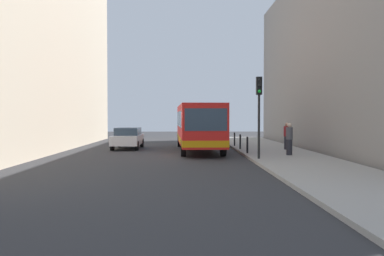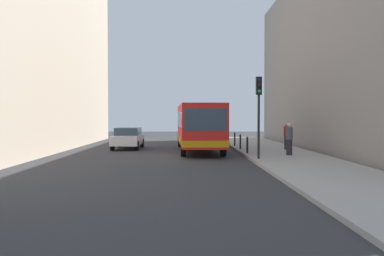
{
  "view_description": "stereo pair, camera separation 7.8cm",
  "coord_description": "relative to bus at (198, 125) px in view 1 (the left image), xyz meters",
  "views": [
    {
      "loc": [
        -0.22,
        -23.89,
        2.27
      ],
      "look_at": [
        0.29,
        2.19,
        1.56
      ],
      "focal_mm": 40.09,
      "sensor_mm": 36.0,
      "label": 1
    },
    {
      "loc": [
        -0.14,
        -23.89,
        2.27
      ],
      "look_at": [
        0.29,
        2.19,
        1.56
      ],
      "focal_mm": 40.09,
      "sensor_mm": 36.0,
      "label": 2
    }
  ],
  "objects": [
    {
      "name": "bollard_mid",
      "position": [
        2.71,
        -0.51,
        -1.1
      ],
      "size": [
        0.11,
        0.11,
        0.95
      ],
      "primitive_type": "cylinder",
      "color": "black",
      "rests_on": "sidewalk"
    },
    {
      "name": "bollard_far",
      "position": [
        2.71,
        2.6,
        -1.1
      ],
      "size": [
        0.11,
        0.11,
        0.95
      ],
      "primitive_type": "cylinder",
      "color": "black",
      "rests_on": "sidewalk"
    },
    {
      "name": "car_beside_bus",
      "position": [
        -4.87,
        1.84,
        -0.94
      ],
      "size": [
        1.91,
        4.42,
        1.48
      ],
      "rotation": [
        0.0,
        0.0,
        3.13
      ],
      "color": "silver",
      "rests_on": "ground"
    },
    {
      "name": "building_left",
      "position": [
        -12.24,
        -0.29,
        7.12
      ],
      "size": [
        7.0,
        32.0,
        17.7
      ],
      "primitive_type": "cube",
      "color": "#B2A38C",
      "rests_on": "ground"
    },
    {
      "name": "bus",
      "position": [
        0.0,
        0.0,
        0.0
      ],
      "size": [
        2.93,
        11.11,
        3.0
      ],
      "rotation": [
        0.0,
        0.0,
        3.18
      ],
      "color": "red",
      "rests_on": "ground"
    },
    {
      "name": "pedestrian_near_signal",
      "position": [
        4.83,
        -4.87,
        -0.69
      ],
      "size": [
        0.38,
        0.38,
        1.76
      ],
      "rotation": [
        0.0,
        0.0,
        4.98
      ],
      "color": "#26262D",
      "rests_on": "sidewalk"
    },
    {
      "name": "pedestrian_mid_sidewalk",
      "position": [
        5.64,
        -0.9,
        -0.71
      ],
      "size": [
        0.38,
        0.38,
        1.72
      ],
      "rotation": [
        0.0,
        0.0,
        6.05
      ],
      "color": "#26262D",
      "rests_on": "sidewalk"
    },
    {
      "name": "ground_plane",
      "position": [
        -0.74,
        -4.29,
        -1.73
      ],
      "size": [
        80.0,
        80.0,
        0.0
      ],
      "primitive_type": "plane",
      "color": "#2D2D30"
    },
    {
      "name": "bollard_near",
      "position": [
        2.71,
        -3.62,
        -1.1
      ],
      "size": [
        0.11,
        0.11,
        0.95
      ],
      "primitive_type": "cylinder",
      "color": "black",
      "rests_on": "sidewalk"
    },
    {
      "name": "sidewalk",
      "position": [
        4.66,
        -4.29,
        -1.65
      ],
      "size": [
        4.4,
        40.0,
        0.15
      ],
      "primitive_type": "cube",
      "color": "#9E9991",
      "rests_on": "ground"
    },
    {
      "name": "traffic_light",
      "position": [
        2.81,
        -6.83,
        1.28
      ],
      "size": [
        0.28,
        0.33,
        4.1
      ],
      "color": "black",
      "rests_on": "sidewalk"
    },
    {
      "name": "building_right",
      "position": [
        10.76,
        -0.29,
        4.59
      ],
      "size": [
        7.0,
        32.0,
        12.64
      ],
      "primitive_type": "cube",
      "color": "gray",
      "rests_on": "ground"
    }
  ]
}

